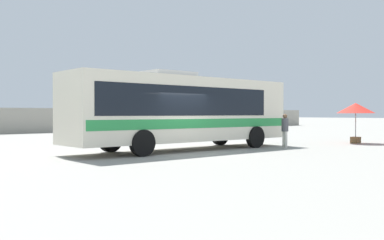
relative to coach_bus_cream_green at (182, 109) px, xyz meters
The scene contains 5 objects.
ground_plane 9.00m from the coach_bus_cream_green, 96.11° to the left, with size 300.00×300.00×0.00m, color gray.
perimeter_wall 21.72m from the coach_bus_cream_green, 92.47° to the left, with size 80.00×0.30×2.14m, color #9E998C.
coach_bus_cream_green is the anchor object (origin of this frame).
attendant_by_bus_door 5.23m from the coach_bus_cream_green, 25.17° to the right, with size 0.41×0.41×1.64m.
vendor_umbrella_near_gate_red 10.63m from the coach_bus_cream_green, 15.10° to the right, with size 2.07×2.07×2.25m.
Camera 1 is at (-11.47, -13.92, 1.66)m, focal length 40.62 mm.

